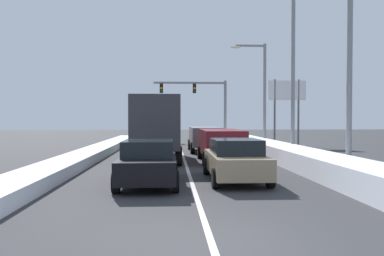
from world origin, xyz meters
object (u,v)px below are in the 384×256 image
(sedan_black_center_lane_nearest, at_px, (149,162))
(roadside_sign_right, at_px, (287,97))
(suv_maroon_right_lane_second, at_px, (221,142))
(suv_red_center_lane_third, at_px, (156,135))
(suv_gray_right_lane_third, at_px, (205,137))
(street_lamp_right_near, at_px, (340,61))
(street_lamp_right_far, at_px, (260,86))
(traffic_light_gantry, at_px, (203,97))
(sedan_tan_right_lane_nearest, at_px, (235,160))
(box_truck_center_lane_second, at_px, (157,125))
(street_lamp_right_mid, at_px, (287,61))

(sedan_black_center_lane_nearest, distance_m, roadside_sign_right, 21.33)
(suv_maroon_right_lane_second, bearing_deg, suv_red_center_lane_third, 110.76)
(suv_gray_right_lane_third, xyz_separation_m, suv_red_center_lane_third, (-3.47, 3.40, 0.00))
(sedan_black_center_lane_nearest, xyz_separation_m, street_lamp_right_near, (7.46, 1.88, 3.78))
(suv_red_center_lane_third, bearing_deg, roadside_sign_right, 9.85)
(street_lamp_right_near, distance_m, street_lamp_right_far, 13.22)
(sedan_black_center_lane_nearest, xyz_separation_m, traffic_light_gantry, (4.05, 26.64, 3.73))
(suv_maroon_right_lane_second, xyz_separation_m, suv_red_center_lane_third, (-3.72, 9.82, 0.00))
(sedan_tan_right_lane_nearest, xyz_separation_m, box_truck_center_lane_second, (-3.05, 7.05, 1.14))
(street_lamp_right_mid, height_order, street_lamp_right_far, street_lamp_right_mid)
(street_lamp_right_near, relative_size, street_lamp_right_mid, 0.80)
(sedan_tan_right_lane_nearest, xyz_separation_m, suv_red_center_lane_third, (-3.46, 15.88, 0.25))
(traffic_light_gantry, xyz_separation_m, street_lamp_right_near, (3.41, -24.77, 0.04))
(street_lamp_right_far, bearing_deg, suv_red_center_lane_third, 169.54)
(sedan_black_center_lane_nearest, bearing_deg, sedan_tan_right_lane_nearest, 11.65)
(suv_red_center_lane_third, bearing_deg, street_lamp_right_mid, -45.99)
(street_lamp_right_near, bearing_deg, box_truck_center_lane_second, 142.04)
(roadside_sign_right, bearing_deg, box_truck_center_lane_second, -133.97)
(street_lamp_right_near, height_order, roadside_sign_right, street_lamp_right_near)
(street_lamp_right_mid, bearing_deg, sedan_tan_right_lane_nearest, -118.66)
(street_lamp_right_mid, bearing_deg, roadside_sign_right, 73.29)
(street_lamp_right_near, height_order, street_lamp_right_mid, street_lamp_right_mid)
(suv_red_center_lane_third, distance_m, roadside_sign_right, 11.29)
(sedan_black_center_lane_nearest, relative_size, street_lamp_right_far, 0.58)
(traffic_light_gantry, bearing_deg, street_lamp_right_near, -82.16)
(sedan_tan_right_lane_nearest, bearing_deg, street_lamp_right_mid, 61.34)
(traffic_light_gantry, bearing_deg, roadside_sign_right, -52.80)
(sedan_tan_right_lane_nearest, bearing_deg, suv_gray_right_lane_third, 89.96)
(box_truck_center_lane_second, bearing_deg, suv_maroon_right_lane_second, -16.70)
(suv_maroon_right_lane_second, distance_m, suv_red_center_lane_third, 10.50)
(suv_gray_right_lane_third, relative_size, street_lamp_right_near, 0.65)
(sedan_tan_right_lane_nearest, height_order, street_lamp_right_near, street_lamp_right_near)
(suv_maroon_right_lane_second, relative_size, suv_gray_right_lane_third, 1.00)
(sedan_black_center_lane_nearest, bearing_deg, street_lamp_right_near, 14.13)
(sedan_black_center_lane_nearest, height_order, street_lamp_right_mid, street_lamp_right_mid)
(suv_gray_right_lane_third, relative_size, roadside_sign_right, 0.89)
(sedan_black_center_lane_nearest, height_order, box_truck_center_lane_second, box_truck_center_lane_second)
(suv_maroon_right_lane_second, bearing_deg, roadside_sign_right, 59.07)
(suv_gray_right_lane_third, bearing_deg, suv_maroon_right_lane_second, -87.76)
(box_truck_center_lane_second, height_order, street_lamp_right_near, street_lamp_right_near)
(street_lamp_right_far, bearing_deg, sedan_tan_right_lane_nearest, -106.32)
(suv_gray_right_lane_third, bearing_deg, sedan_tan_right_lane_nearest, -90.04)
(sedan_tan_right_lane_nearest, height_order, street_lamp_right_mid, street_lamp_right_mid)
(street_lamp_right_near, bearing_deg, suv_gray_right_lane_third, 111.31)
(sedan_black_center_lane_nearest, distance_m, suv_red_center_lane_third, 16.52)
(traffic_light_gantry, distance_m, street_lamp_right_mid, 18.48)
(suv_gray_right_lane_third, height_order, box_truck_center_lane_second, box_truck_center_lane_second)
(suv_maroon_right_lane_second, height_order, street_lamp_right_far, street_lamp_right_far)
(sedan_black_center_lane_nearest, xyz_separation_m, box_truck_center_lane_second, (0.02, 7.68, 1.14))
(sedan_black_center_lane_nearest, relative_size, roadside_sign_right, 0.82)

